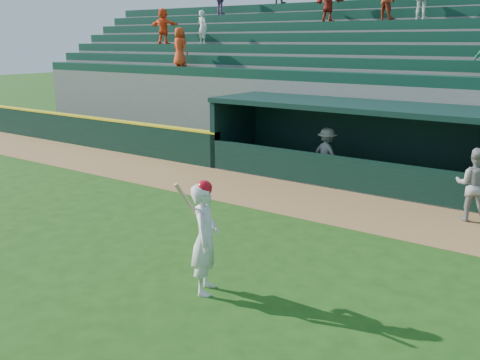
# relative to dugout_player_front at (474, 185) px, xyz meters

# --- Properties ---
(ground) EXTENTS (120.00, 120.00, 0.00)m
(ground) POSITION_rel_dugout_player_front_xyz_m (-4.05, -5.74, -0.91)
(ground) COLOR #1D4711
(ground) RESTS_ON ground
(warning_track) EXTENTS (40.00, 3.00, 0.01)m
(warning_track) POSITION_rel_dugout_player_front_xyz_m (-4.05, -0.84, -0.91)
(warning_track) COLOR olive
(warning_track) RESTS_ON ground
(field_wall_left) EXTENTS (15.50, 0.30, 1.20)m
(field_wall_left) POSITION_rel_dugout_player_front_xyz_m (-16.30, 0.81, -0.31)
(field_wall_left) COLOR black
(field_wall_left) RESTS_ON ground
(wall_stripe_left) EXTENTS (15.50, 0.32, 0.06)m
(wall_stripe_left) POSITION_rel_dugout_player_front_xyz_m (-16.30, 0.81, 0.32)
(wall_stripe_left) COLOR yellow
(wall_stripe_left) RESTS_ON field_wall_left
(dugout_player_front) EXTENTS (0.94, 0.76, 1.83)m
(dugout_player_front) POSITION_rel_dugout_player_front_xyz_m (0.00, 0.00, 0.00)
(dugout_player_front) COLOR gray
(dugout_player_front) RESTS_ON ground
(dugout_player_inside) EXTENTS (1.21, 0.93, 1.66)m
(dugout_player_inside) POSITION_rel_dugout_player_front_xyz_m (-4.76, 1.60, -0.08)
(dugout_player_inside) COLOR #9A9A95
(dugout_player_inside) RESTS_ON ground
(dugout) EXTENTS (9.40, 2.80, 2.46)m
(dugout) POSITION_rel_dugout_player_front_xyz_m (-4.05, 2.26, 0.44)
(dugout) COLOR slate
(dugout) RESTS_ON ground
(stands) EXTENTS (34.50, 6.32, 7.59)m
(stands) POSITION_rel_dugout_player_front_xyz_m (-4.06, 6.83, 1.49)
(stands) COLOR slate
(stands) RESTS_ON ground
(batter_at_plate) EXTENTS (0.76, 0.90, 2.05)m
(batter_at_plate) POSITION_rel_dugout_player_front_xyz_m (-2.89, -6.80, 0.10)
(batter_at_plate) COLOR silver
(batter_at_plate) RESTS_ON ground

